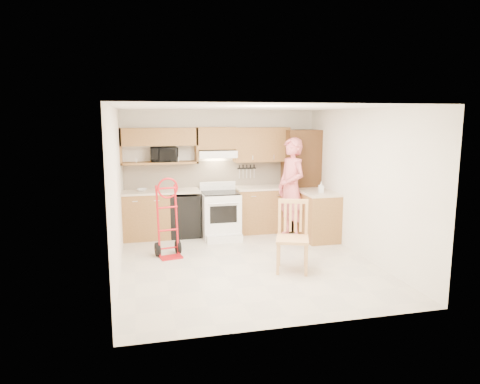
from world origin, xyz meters
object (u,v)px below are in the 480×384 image
object	(u,v)px
microwave	(164,154)
range	(221,211)
dining_chair	(293,237)
person	(291,188)
hand_truck	(169,222)

from	to	relation	value
microwave	range	xyz separation A→B (m)	(1.04, -0.46, -1.10)
range	microwave	bearing A→B (deg)	156.23
microwave	dining_chair	distance (m)	3.30
range	dining_chair	bearing A→B (deg)	-71.41
microwave	person	distance (m)	2.58
range	dining_chair	xyz separation A→B (m)	(0.71, -2.12, 0.01)
range	hand_truck	bearing A→B (deg)	-138.24
hand_truck	dining_chair	xyz separation A→B (m)	(1.80, -1.15, -0.07)
microwave	range	world-z (taller)	microwave
microwave	person	size ratio (longest dim) A/B	0.26
person	microwave	bearing A→B (deg)	-120.88
dining_chair	microwave	bearing A→B (deg)	144.89
microwave	hand_truck	world-z (taller)	microwave
dining_chair	range	bearing A→B (deg)	129.21
person	range	bearing A→B (deg)	-115.35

